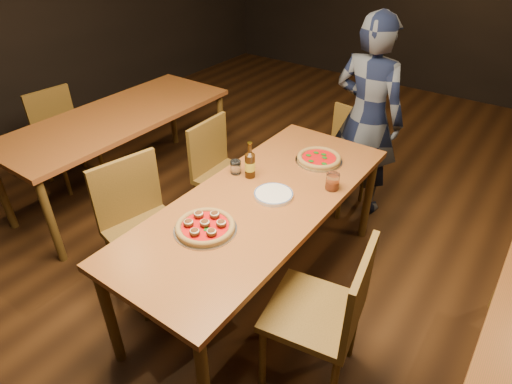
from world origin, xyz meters
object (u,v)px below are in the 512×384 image
Objects in this scene: chair_main_e at (313,311)px; chair_nbr_left at (67,138)px; diner at (367,118)px; chair_end at (338,159)px; table_left at (118,122)px; chair_main_nw at (148,233)px; pizza_meatball at (205,226)px; beer_bottle at (250,165)px; table_main at (261,208)px; water_glass at (236,167)px; chair_main_sw at (229,177)px; amber_glass at (333,182)px; plate_stack at (274,195)px; pizza_margherita at (319,158)px.

chair_main_e reaches higher than chair_nbr_left.
chair_end is at bearing 35.14° from diner.
table_left is 1.35m from chair_main_nw.
chair_main_e is at bearing 5.29° from pizza_meatball.
table_left is 2.22× the size of chair_nbr_left.
beer_bottle is at bearing 81.70° from diner.
table_main is 0.35m from water_glass.
chair_main_sw is 0.97m from amber_glass.
pizza_meatball is at bearing -103.99° from plate_stack.
pizza_meatball is (2.17, -0.54, 0.32)m from chair_nbr_left.
chair_nbr_left is at bearing -179.14° from water_glass.
chair_main_sw is 1.18m from diner.
diner is (0.05, 1.26, 0.05)m from plate_stack.
chair_nbr_left reaches higher than amber_glass.
beer_bottle reaches higher than chair_main_sw.
chair_nbr_left reaches higher than table_left.
table_main is 22.58× the size of water_glass.
table_main is 2.25m from chair_nbr_left.
chair_main_sw is at bearing 145.63° from beer_bottle.
pizza_margherita is at bearing -161.75° from chair_main_e.
pizza_meatball is at bearing -67.77° from water_glass.
amber_glass reaches higher than water_glass.
water_glass is (0.30, -0.30, 0.33)m from chair_main_sw.
pizza_margherita is (0.64, 1.02, 0.28)m from chair_main_nw.
chair_nbr_left reaches higher than plate_stack.
beer_bottle reaches higher than table_left.
chair_main_nw is at bearing -32.71° from table_left.
beer_bottle is (1.50, -0.14, 0.16)m from table_left.
chair_main_e is 1.72m from chair_end.
plate_stack is at bearing -7.80° from table_left.
chair_main_nw is at bearing -179.98° from pizza_meatball.
chair_end is at bearing -57.42° from chair_nbr_left.
beer_bottle is 1.20m from diner.
chair_main_sw is at bearing 7.14° from table_left.
amber_glass is (0.60, 0.20, 0.01)m from water_glass.
water_glass is at bearing -129.74° from chair_main_e.
plate_stack reaches higher than table_left.
chair_nbr_left reaches higher than pizza_margherita.
chair_end reaches higher than table_left.
pizza_margherita is 3.65× the size of water_glass.
diner reaches higher than beer_bottle.
chair_end is (-0.07, 1.23, -0.24)m from table_main.
table_main is 8.44× the size of plate_stack.
chair_main_nw is at bearing -138.83° from amber_glass.
diner is at bearing 87.94° from plate_stack.
chair_end is 0.96× the size of chair_nbr_left.
amber_glass is (-0.28, 0.70, 0.32)m from chair_main_e.
water_glass is at bearing -128.64° from pizza_margherita.
beer_bottle reaches higher than table_main.
table_main is 0.44m from pizza_meatball.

